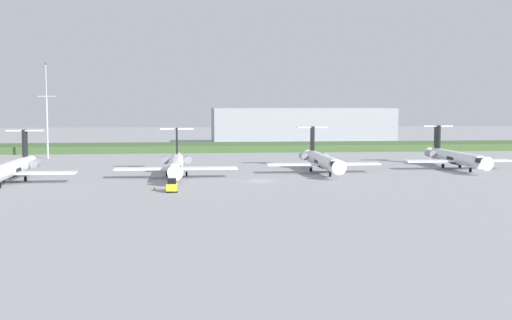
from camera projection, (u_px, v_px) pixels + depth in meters
name	position (u px, v px, depth m)	size (l,w,h in m)	color
ground_plane	(247.00, 166.00, 151.71)	(500.00, 500.00, 0.00)	#939399
grass_berm	(231.00, 147.00, 200.56)	(320.00, 20.00, 2.02)	#426033
regional_jet_nearest	(12.00, 168.00, 119.12)	(22.81, 31.00, 9.00)	white
regional_jet_second	(176.00, 164.00, 127.72)	(22.81, 31.00, 9.00)	white
regional_jet_third	(322.00, 160.00, 136.75)	(22.81, 31.00, 9.00)	white
regional_jet_fourth	(455.00, 157.00, 144.59)	(22.81, 31.00, 9.00)	white
antenna_mast	(47.00, 119.00, 170.33)	(4.40, 0.50, 24.15)	#B2B2B7
distant_hangar	(301.00, 126.00, 231.60)	(60.72, 24.56, 12.37)	#9EA3AD
baggage_tug	(172.00, 186.00, 106.49)	(1.72, 3.20, 2.30)	yellow
safety_cone_front_marker	(154.00, 188.00, 109.07)	(0.44, 0.44, 0.55)	orange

